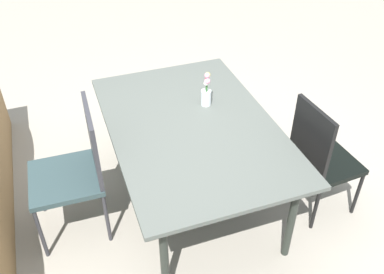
% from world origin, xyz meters
% --- Properties ---
extents(ground_plane, '(12.00, 12.00, 0.00)m').
position_xyz_m(ground_plane, '(0.00, 0.00, 0.00)').
color(ground_plane, gray).
extents(dining_table, '(1.75, 1.16, 0.74)m').
position_xyz_m(dining_table, '(-0.02, -0.07, 0.69)').
color(dining_table, '#4C514C').
rests_on(dining_table, ground).
extents(chair_far_side, '(0.51, 0.51, 1.02)m').
position_xyz_m(chair_far_side, '(0.01, 0.77, 0.57)').
color(chair_far_side, '#2B3D3F').
rests_on(chair_far_side, ground).
extents(chair_near_left, '(0.45, 0.45, 0.97)m').
position_xyz_m(chair_near_left, '(-0.42, -0.91, 0.53)').
color(chair_near_left, black).
rests_on(chair_near_left, ground).
extents(flower_vase, '(0.08, 0.08, 0.28)m').
position_xyz_m(flower_vase, '(0.19, -0.26, 0.85)').
color(flower_vase, silver).
rests_on(flower_vase, dining_table).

